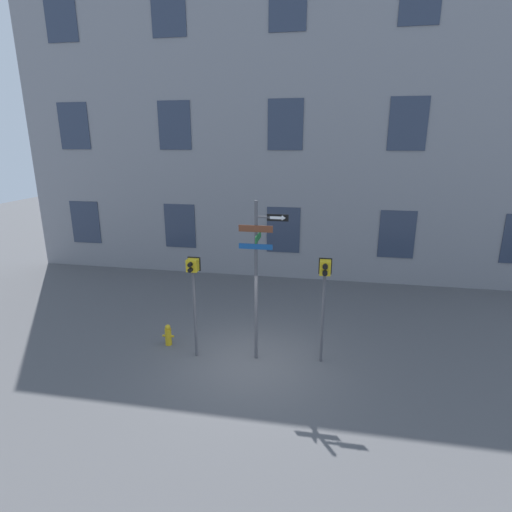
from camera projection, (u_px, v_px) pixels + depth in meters
name	position (u px, v px, depth m)	size (l,w,h in m)	color
ground_plane	(251.00, 363.00, 11.18)	(60.00, 60.00, 0.00)	#515154
building_facade	(286.00, 125.00, 16.65)	(24.00, 0.63, 13.26)	gray
street_sign_pole	(258.00, 269.00, 10.70)	(1.30, 0.81, 4.53)	#4C4C51
pedestrian_signal_left	(193.00, 282.00, 10.96)	(0.36, 0.40, 2.95)	#4C4C51
pedestrian_signal_right	(324.00, 284.00, 10.64)	(0.35, 0.40, 3.01)	#4C4C51
fire_hydrant	(168.00, 335.00, 12.12)	(0.36, 0.20, 0.66)	gold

